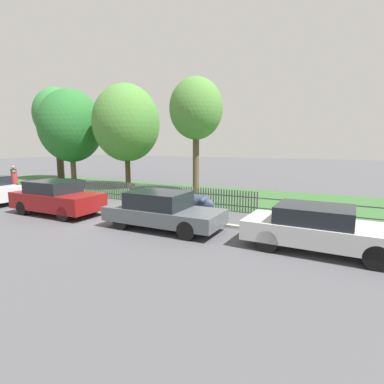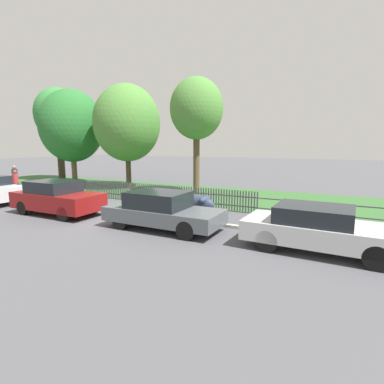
{
  "view_description": "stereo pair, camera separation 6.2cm",
  "coord_description": "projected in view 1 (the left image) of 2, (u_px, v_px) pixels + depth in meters",
  "views": [
    {
      "loc": [
        8.62,
        -10.39,
        3.12
      ],
      "look_at": [
        2.88,
        0.96,
        1.1
      ],
      "focal_mm": 28.0,
      "sensor_mm": 36.0,
      "label": 1
    },
    {
      "loc": [
        8.68,
        -10.36,
        3.12
      ],
      "look_at": [
        2.88,
        0.96,
        1.1
      ],
      "focal_mm": 28.0,
      "sensor_mm": 36.0,
      "label": 2
    }
  ],
  "objects": [
    {
      "name": "ground_plane",
      "position": [
        125.0,
        215.0,
        13.49
      ],
      "size": [
        120.0,
        120.0,
        0.0
      ],
      "primitive_type": "plane",
      "color": "#4C4C51"
    },
    {
      "name": "tree_mid_park",
      "position": [
        126.0,
        123.0,
        21.02
      ],
      "size": [
        4.68,
        4.68,
        7.31
      ],
      "color": "#473828",
      "rests_on": "ground"
    },
    {
      "name": "pedestrian_by_lamp",
      "position": [
        15.0,
        182.0,
        18.15
      ],
      "size": [
        0.44,
        0.44,
        1.6
      ],
      "rotation": [
        0.0,
        0.0,
        1.03
      ],
      "color": "black",
      "rests_on": "ground"
    },
    {
      "name": "pedestrian_near_fence",
      "position": [
        14.0,
        177.0,
        20.04
      ],
      "size": [
        0.43,
        0.43,
        1.74
      ],
      "rotation": [
        0.0,
        0.0,
        6.01
      ],
      "color": "#7F6B51",
      "rests_on": "ground"
    },
    {
      "name": "parked_car_red_compact",
      "position": [
        320.0,
        228.0,
        8.78
      ],
      "size": [
        4.47,
        1.97,
        1.35
      ],
      "rotation": [
        0.0,
        0.0,
        -0.03
      ],
      "color": "#BCBCC1",
      "rests_on": "ground"
    },
    {
      "name": "tree_behind_motorcycle",
      "position": [
        71.0,
        126.0,
        23.18
      ],
      "size": [
        4.84,
        4.84,
        7.34
      ],
      "color": "brown",
      "rests_on": "ground"
    },
    {
      "name": "tree_far_left",
      "position": [
        196.0,
        109.0,
        18.5
      ],
      "size": [
        3.31,
        3.31,
        7.23
      ],
      "color": "brown",
      "rests_on": "ground"
    },
    {
      "name": "park_fence",
      "position": [
        159.0,
        194.0,
        15.84
      ],
      "size": [
        40.05,
        0.05,
        1.03
      ],
      "color": "#4C4C51",
      "rests_on": "ground"
    },
    {
      "name": "parked_car_black_saloon",
      "position": [
        57.0,
        197.0,
        13.46
      ],
      "size": [
        4.2,
        1.86,
        1.52
      ],
      "rotation": [
        0.0,
        0.0,
        0.01
      ],
      "color": "maroon",
      "rests_on": "ground"
    },
    {
      "name": "kerb_stone",
      "position": [
        127.0,
        213.0,
        13.57
      ],
      "size": [
        40.05,
        0.2,
        0.12
      ],
      "primitive_type": "cube",
      "color": "#B2ADA3",
      "rests_on": "ground"
    },
    {
      "name": "covered_motorcycle",
      "position": [
        198.0,
        204.0,
        12.83
      ],
      "size": [
        1.87,
        0.81,
        1.0
      ],
      "rotation": [
        0.0,
        0.0,
        -0.09
      ],
      "color": "black",
      "rests_on": "ground"
    },
    {
      "name": "tree_nearest_kerb",
      "position": [
        57.0,
        115.0,
        25.9
      ],
      "size": [
        3.92,
        3.92,
        7.99
      ],
      "color": "#473828",
      "rests_on": "ground"
    },
    {
      "name": "grass_strip",
      "position": [
        190.0,
        194.0,
        19.14
      ],
      "size": [
        40.05,
        7.33,
        0.01
      ],
      "primitive_type": "cube",
      "color": "#33602D",
      "rests_on": "ground"
    },
    {
      "name": "parked_car_navy_estate",
      "position": [
        162.0,
        210.0,
        11.13
      ],
      "size": [
        4.45,
        1.84,
        1.39
      ],
      "rotation": [
        0.0,
        0.0,
        -0.0
      ],
      "color": "#51565B",
      "rests_on": "ground"
    }
  ]
}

